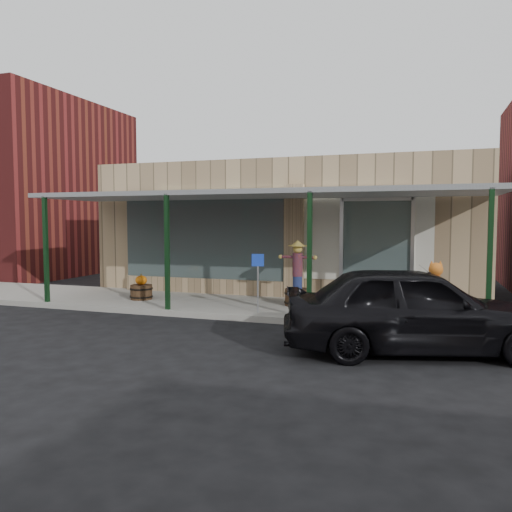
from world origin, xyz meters
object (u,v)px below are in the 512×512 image
(handicap_sign, at_px, (258,275))
(parked_sedan, at_px, (415,309))
(barrel_scarecrow, at_px, (297,284))
(barrel_pumpkin, at_px, (141,290))

(handicap_sign, relative_size, parked_sedan, 0.28)
(barrel_scarecrow, xyz_separation_m, handicap_sign, (-0.66, -1.29, 0.34))
(handicap_sign, bearing_deg, barrel_pumpkin, 155.54)
(handicap_sign, bearing_deg, parked_sedan, -40.64)
(barrel_scarecrow, height_order, handicap_sign, barrel_scarecrow)
(parked_sedan, bearing_deg, barrel_scarecrow, 26.37)
(barrel_pumpkin, xyz_separation_m, parked_sedan, (7.40, -2.96, 0.39))
(barrel_pumpkin, distance_m, handicap_sign, 3.92)
(handicap_sign, distance_m, parked_sedan, 4.19)
(barrel_scarecrow, xyz_separation_m, barrel_pumpkin, (-4.42, -0.40, -0.32))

